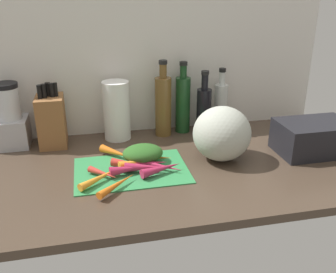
% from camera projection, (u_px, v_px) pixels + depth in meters
% --- Properties ---
extents(ground_plane, '(1.70, 0.80, 0.03)m').
position_uv_depth(ground_plane, '(152.00, 169.00, 1.41)').
color(ground_plane, '#47382B').
extents(wall_back, '(1.70, 0.03, 0.60)m').
position_uv_depth(wall_back, '(135.00, 65.00, 1.64)').
color(wall_back, silver).
rests_on(wall_back, ground_plane).
extents(cutting_board, '(0.41, 0.28, 0.01)m').
position_uv_depth(cutting_board, '(131.00, 170.00, 1.37)').
color(cutting_board, '#338C4C').
rests_on(cutting_board, ground_plane).
extents(carrot_0, '(0.15, 0.06, 0.02)m').
position_uv_depth(carrot_0, '(152.00, 158.00, 1.42)').
color(carrot_0, orange).
rests_on(carrot_0, cutting_board).
extents(carrot_1, '(0.16, 0.08, 0.03)m').
position_uv_depth(carrot_1, '(162.00, 169.00, 1.33)').
color(carrot_1, '#B2264C').
rests_on(carrot_1, cutting_board).
extents(carrot_2, '(0.13, 0.10, 0.02)m').
position_uv_depth(carrot_2, '(163.00, 167.00, 1.36)').
color(carrot_2, '#B2264C').
rests_on(carrot_2, cutting_board).
extents(carrot_3, '(0.10, 0.10, 0.02)m').
position_uv_depth(carrot_3, '(103.00, 173.00, 1.31)').
color(carrot_3, red).
rests_on(carrot_3, cutting_board).
extents(carrot_4, '(0.13, 0.13, 0.03)m').
position_uv_depth(carrot_4, '(116.00, 153.00, 1.46)').
color(carrot_4, orange).
rests_on(carrot_4, cutting_board).
extents(carrot_5, '(0.13, 0.08, 0.03)m').
position_uv_depth(carrot_5, '(129.00, 164.00, 1.37)').
color(carrot_5, red).
rests_on(carrot_5, cutting_board).
extents(carrot_6, '(0.16, 0.14, 0.03)m').
position_uv_depth(carrot_6, '(101.00, 177.00, 1.28)').
color(carrot_6, orange).
rests_on(carrot_6, cutting_board).
extents(carrot_7, '(0.12, 0.06, 0.03)m').
position_uv_depth(carrot_7, '(135.00, 163.00, 1.37)').
color(carrot_7, orange).
rests_on(carrot_7, cutting_board).
extents(carrot_8, '(0.14, 0.14, 0.03)m').
position_uv_depth(carrot_8, '(117.00, 185.00, 1.23)').
color(carrot_8, orange).
rests_on(carrot_8, cutting_board).
extents(carrot_9, '(0.15, 0.06, 0.04)m').
position_uv_depth(carrot_9, '(145.00, 167.00, 1.34)').
color(carrot_9, '#B2264C').
rests_on(carrot_9, cutting_board).
extents(carrot_10, '(0.13, 0.05, 0.04)m').
position_uv_depth(carrot_10, '(128.00, 169.00, 1.33)').
color(carrot_10, '#B2264C').
rests_on(carrot_10, cutting_board).
extents(carrot_11, '(0.14, 0.04, 0.03)m').
position_uv_depth(carrot_11, '(149.00, 163.00, 1.38)').
color(carrot_11, '#B2264C').
rests_on(carrot_11, cutting_board).
extents(carrot_greens_pile, '(0.15, 0.12, 0.06)m').
position_uv_depth(carrot_greens_pile, '(143.00, 153.00, 1.41)').
color(carrot_greens_pile, '#2D6023').
rests_on(carrot_greens_pile, cutting_board).
extents(winter_squash, '(0.22, 0.22, 0.21)m').
position_uv_depth(winter_squash, '(222.00, 134.00, 1.42)').
color(winter_squash, '#B2B7A8').
rests_on(winter_squash, ground_plane).
extents(knife_block, '(0.11, 0.14, 0.26)m').
position_uv_depth(knife_block, '(52.00, 120.00, 1.55)').
color(knife_block, brown).
rests_on(knife_block, ground_plane).
extents(blender_appliance, '(0.13, 0.13, 0.27)m').
position_uv_depth(blender_appliance, '(10.00, 120.00, 1.53)').
color(blender_appliance, '#B2B2B7').
rests_on(blender_appliance, ground_plane).
extents(paper_towel_roll, '(0.11, 0.11, 0.25)m').
position_uv_depth(paper_towel_roll, '(117.00, 111.00, 1.61)').
color(paper_towel_roll, white).
rests_on(paper_towel_roll, ground_plane).
extents(bottle_0, '(0.07, 0.07, 0.33)m').
position_uv_depth(bottle_0, '(163.00, 105.00, 1.64)').
color(bottle_0, brown).
rests_on(bottle_0, ground_plane).
extents(bottle_1, '(0.07, 0.07, 0.32)m').
position_uv_depth(bottle_1, '(183.00, 103.00, 1.68)').
color(bottle_1, '#19421E').
rests_on(bottle_1, ground_plane).
extents(bottle_2, '(0.07, 0.07, 0.28)m').
position_uv_depth(bottle_2, '(204.00, 109.00, 1.67)').
color(bottle_2, black).
rests_on(bottle_2, ground_plane).
extents(bottle_3, '(0.06, 0.06, 0.28)m').
position_uv_depth(bottle_3, '(221.00, 105.00, 1.72)').
color(bottle_3, silver).
rests_on(bottle_3, ground_plane).
extents(dish_rack, '(0.29, 0.19, 0.13)m').
position_uv_depth(dish_rack, '(313.00, 137.00, 1.50)').
color(dish_rack, black).
rests_on(dish_rack, ground_plane).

